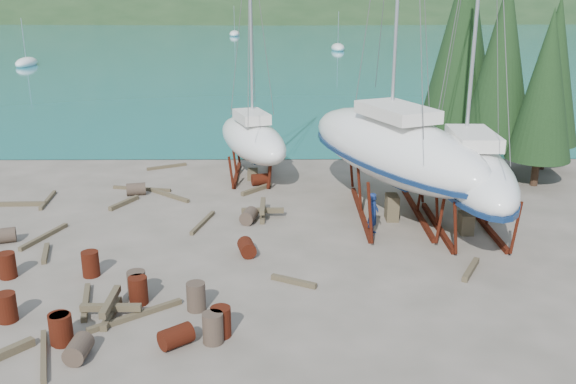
{
  "coord_description": "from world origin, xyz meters",
  "views": [
    {
      "loc": [
        1.66,
        -20.12,
        9.37
      ],
      "look_at": [
        1.82,
        3.0,
        1.93
      ],
      "focal_mm": 40.0,
      "sensor_mm": 36.0,
      "label": 1
    }
  ],
  "objects_px": {
    "small_sailboat_shore": "(252,139)",
    "worker": "(373,214)",
    "large_sailboat_far": "(467,169)",
    "large_sailboat_near": "(393,147)"
  },
  "relations": [
    {
      "from": "large_sailboat_near",
      "to": "worker",
      "type": "xyz_separation_m",
      "value": [
        -1.01,
        -2.21,
        -2.15
      ]
    },
    {
      "from": "worker",
      "to": "small_sailboat_shore",
      "type": "bearing_deg",
      "value": 55.04
    },
    {
      "from": "large_sailboat_near",
      "to": "small_sailboat_shore",
      "type": "height_order",
      "value": "large_sailboat_near"
    },
    {
      "from": "large_sailboat_far",
      "to": "small_sailboat_shore",
      "type": "relative_size",
      "value": 1.25
    },
    {
      "from": "large_sailboat_far",
      "to": "worker",
      "type": "relative_size",
      "value": 9.03
    },
    {
      "from": "small_sailboat_shore",
      "to": "worker",
      "type": "xyz_separation_m",
      "value": [
        5.1,
        -8.02,
        -1.17
      ]
    },
    {
      "from": "small_sailboat_shore",
      "to": "worker",
      "type": "distance_m",
      "value": 9.58
    },
    {
      "from": "large_sailboat_near",
      "to": "large_sailboat_far",
      "type": "relative_size",
      "value": 1.22
    },
    {
      "from": "large_sailboat_far",
      "to": "worker",
      "type": "bearing_deg",
      "value": -170.48
    },
    {
      "from": "large_sailboat_near",
      "to": "small_sailboat_shore",
      "type": "bearing_deg",
      "value": 112.61
    }
  ]
}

